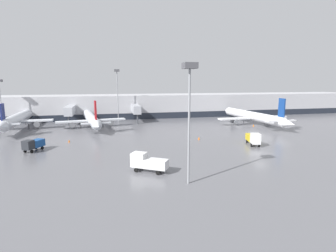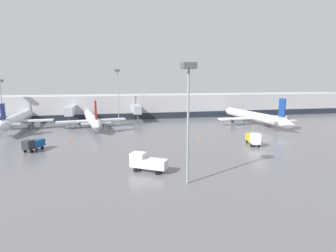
{
  "view_description": "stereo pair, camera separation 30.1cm",
  "coord_description": "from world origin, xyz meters",
  "px_view_note": "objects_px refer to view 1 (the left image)",
  "views": [
    {
      "loc": [
        -29.53,
        -45.24,
        14.22
      ],
      "look_at": [
        -14.79,
        19.26,
        3.0
      ],
      "focal_mm": 28.0,
      "sensor_mm": 36.0,
      "label": 1
    },
    {
      "loc": [
        -29.23,
        -45.31,
        14.22
      ],
      "look_at": [
        -14.79,
        19.26,
        3.0
      ],
      "focal_mm": 28.0,
      "sensor_mm": 36.0,
      "label": 2
    }
  ],
  "objects_px": {
    "parked_jet_2": "(253,116)",
    "apron_light_mast_1": "(189,88)",
    "parked_jet_0": "(17,119)",
    "traffic_cone_1": "(199,138)",
    "traffic_cone_2": "(288,120)",
    "parked_jet_1": "(92,119)",
    "traffic_cone_3": "(254,125)",
    "service_truck_1": "(33,144)",
    "service_truck_3": "(253,138)",
    "service_truck_0": "(148,162)",
    "apron_light_mast_6": "(117,81)",
    "traffic_cone_0": "(69,141)"
  },
  "relations": [
    {
      "from": "parked_jet_2",
      "to": "apron_light_mast_1",
      "type": "xyz_separation_m",
      "value": [
        -36.82,
        -45.14,
        10.59
      ]
    },
    {
      "from": "parked_jet_0",
      "to": "parked_jet_2",
      "type": "bearing_deg",
      "value": -98.27
    },
    {
      "from": "traffic_cone_1",
      "to": "traffic_cone_2",
      "type": "xyz_separation_m",
      "value": [
        42.38,
        22.47,
        -0.03
      ]
    },
    {
      "from": "parked_jet_1",
      "to": "traffic_cone_3",
      "type": "xyz_separation_m",
      "value": [
        50.91,
        -9.62,
        -2.38
      ]
    },
    {
      "from": "service_truck_1",
      "to": "service_truck_3",
      "type": "xyz_separation_m",
      "value": [
        47.23,
        -5.4,
        0.11
      ]
    },
    {
      "from": "parked_jet_0",
      "to": "service_truck_3",
      "type": "relative_size",
      "value": 5.77
    },
    {
      "from": "parked_jet_1",
      "to": "traffic_cone_3",
      "type": "relative_size",
      "value": 58.63
    },
    {
      "from": "service_truck_1",
      "to": "traffic_cone_1",
      "type": "distance_m",
      "value": 37.28
    },
    {
      "from": "traffic_cone_2",
      "to": "traffic_cone_1",
      "type": "bearing_deg",
      "value": -152.07
    },
    {
      "from": "service_truck_0",
      "to": "apron_light_mast_6",
      "type": "xyz_separation_m",
      "value": [
        -2.43,
        56.05,
        13.02
      ]
    },
    {
      "from": "service_truck_0",
      "to": "traffic_cone_1",
      "type": "xyz_separation_m",
      "value": [
        15.9,
        20.51,
        -1.23
      ]
    },
    {
      "from": "traffic_cone_3",
      "to": "parked_jet_2",
      "type": "bearing_deg",
      "value": 62.9
    },
    {
      "from": "traffic_cone_3",
      "to": "service_truck_1",
      "type": "bearing_deg",
      "value": -163.94
    },
    {
      "from": "parked_jet_1",
      "to": "apron_light_mast_6",
      "type": "bearing_deg",
      "value": -47.23
    },
    {
      "from": "parked_jet_1",
      "to": "traffic_cone_0",
      "type": "distance_m",
      "value": 20.94
    },
    {
      "from": "service_truck_0",
      "to": "traffic_cone_2",
      "type": "bearing_deg",
      "value": -111.63
    },
    {
      "from": "parked_jet_2",
      "to": "traffic_cone_3",
      "type": "distance_m",
      "value": 4.77
    },
    {
      "from": "parked_jet_1",
      "to": "traffic_cone_1",
      "type": "bearing_deg",
      "value": -141.33
    },
    {
      "from": "service_truck_0",
      "to": "service_truck_1",
      "type": "xyz_separation_m",
      "value": [
        -21.25,
        17.7,
        -0.1
      ]
    },
    {
      "from": "service_truck_1",
      "to": "parked_jet_2",
      "type": "bearing_deg",
      "value": 136.35
    },
    {
      "from": "service_truck_1",
      "to": "apron_light_mast_6",
      "type": "distance_m",
      "value": 44.69
    },
    {
      "from": "parked_jet_2",
      "to": "traffic_cone_2",
      "type": "bearing_deg",
      "value": -79.91
    },
    {
      "from": "service_truck_3",
      "to": "traffic_cone_3",
      "type": "height_order",
      "value": "service_truck_3"
    },
    {
      "from": "parked_jet_1",
      "to": "service_truck_1",
      "type": "height_order",
      "value": "parked_jet_1"
    },
    {
      "from": "service_truck_1",
      "to": "traffic_cone_2",
      "type": "bearing_deg",
      "value": 135.35
    },
    {
      "from": "service_truck_3",
      "to": "service_truck_0",
      "type": "bearing_deg",
      "value": -50.5
    },
    {
      "from": "parked_jet_1",
      "to": "service_truck_3",
      "type": "relative_size",
      "value": 5.49
    },
    {
      "from": "parked_jet_0",
      "to": "parked_jet_2",
      "type": "distance_m",
      "value": 74.69
    },
    {
      "from": "service_truck_1",
      "to": "traffic_cone_3",
      "type": "relative_size",
      "value": 8.59
    },
    {
      "from": "parked_jet_0",
      "to": "parked_jet_1",
      "type": "xyz_separation_m",
      "value": [
        21.6,
        -0.86,
        -0.41
      ]
    },
    {
      "from": "parked_jet_0",
      "to": "traffic_cone_0",
      "type": "height_order",
      "value": "parked_jet_0"
    },
    {
      "from": "traffic_cone_0",
      "to": "traffic_cone_2",
      "type": "distance_m",
      "value": 75.81
    },
    {
      "from": "parked_jet_0",
      "to": "service_truck_0",
      "type": "bearing_deg",
      "value": -147.43
    },
    {
      "from": "parked_jet_2",
      "to": "traffic_cone_2",
      "type": "height_order",
      "value": "parked_jet_2"
    },
    {
      "from": "parked_jet_1",
      "to": "service_truck_0",
      "type": "xyz_separation_m",
      "value": [
        11.13,
        -44.89,
        -1.09
      ]
    },
    {
      "from": "parked_jet_2",
      "to": "traffic_cone_1",
      "type": "xyz_separation_m",
      "value": [
        -25.74,
        -18.4,
        -2.39
      ]
    },
    {
      "from": "service_truck_0",
      "to": "apron_light_mast_6",
      "type": "height_order",
      "value": "apron_light_mast_6"
    },
    {
      "from": "apron_light_mast_6",
      "to": "service_truck_1",
      "type": "bearing_deg",
      "value": -116.14
    },
    {
      "from": "apron_light_mast_6",
      "to": "traffic_cone_3",
      "type": "bearing_deg",
      "value": -26.21
    },
    {
      "from": "service_truck_0",
      "to": "service_truck_3",
      "type": "height_order",
      "value": "same"
    },
    {
      "from": "traffic_cone_2",
      "to": "apron_light_mast_1",
      "type": "height_order",
      "value": "apron_light_mast_1"
    },
    {
      "from": "parked_jet_2",
      "to": "apron_light_mast_6",
      "type": "relative_size",
      "value": 2.07
    },
    {
      "from": "service_truck_0",
      "to": "traffic_cone_1",
      "type": "distance_m",
      "value": 25.98
    },
    {
      "from": "parked_jet_1",
      "to": "service_truck_0",
      "type": "distance_m",
      "value": 46.26
    },
    {
      "from": "parked_jet_1",
      "to": "service_truck_1",
      "type": "distance_m",
      "value": 29.04
    },
    {
      "from": "traffic_cone_0",
      "to": "parked_jet_2",
      "type": "bearing_deg",
      "value": 14.23
    },
    {
      "from": "parked_jet_1",
      "to": "traffic_cone_2",
      "type": "xyz_separation_m",
      "value": [
        69.42,
        -1.91,
        -2.34
      ]
    },
    {
      "from": "service_truck_1",
      "to": "traffic_cone_2",
      "type": "xyz_separation_m",
      "value": [
        79.54,
        25.28,
        -1.15
      ]
    },
    {
      "from": "traffic_cone_0",
      "to": "apron_light_mast_1",
      "type": "height_order",
      "value": "apron_light_mast_1"
    },
    {
      "from": "service_truck_3",
      "to": "traffic_cone_2",
      "type": "bearing_deg",
      "value": 147.68
    }
  ]
}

